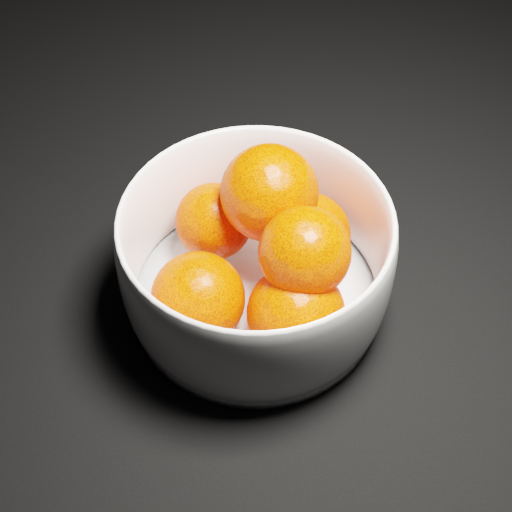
{
  "coord_description": "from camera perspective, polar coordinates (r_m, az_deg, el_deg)",
  "views": [
    {
      "loc": [
        -0.23,
        -0.12,
        0.47
      ],
      "look_at": [
        -0.25,
        0.23,
        0.06
      ],
      "focal_mm": 50.0,
      "sensor_mm": 36.0,
      "label": 1
    }
  ],
  "objects": [
    {
      "name": "bowl",
      "position": [
        0.55,
        0.0,
        -0.35
      ],
      "size": [
        0.21,
        0.21,
        0.1
      ],
      "rotation": [
        0.0,
        0.0,
        0.24
      ],
      "color": "white",
      "rests_on": "ground"
    },
    {
      "name": "orange_pile",
      "position": [
        0.54,
        0.82,
        0.4
      ],
      "size": [
        0.15,
        0.16,
        0.11
      ],
      "color": "#FF3902",
      "rests_on": "bowl"
    }
  ]
}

